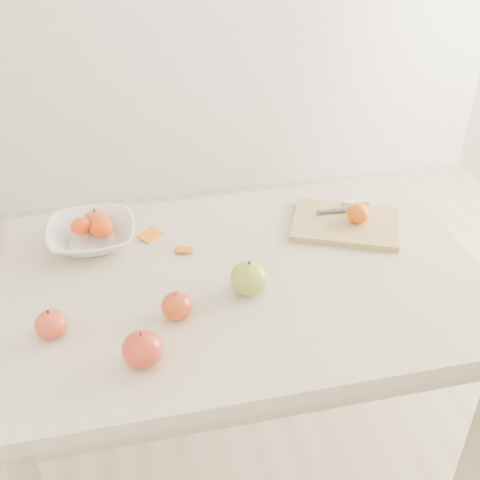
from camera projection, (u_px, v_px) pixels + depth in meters
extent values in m
plane|color=#C6B293|center=(243.00, 460.00, 1.93)|extent=(3.50, 3.50, 0.00)
cube|color=beige|center=(244.00, 280.00, 1.52)|extent=(1.20, 0.80, 0.04)
cylinder|color=#BCAA8E|center=(54.00, 332.00, 1.90)|extent=(0.06, 0.06, 0.71)
cylinder|color=#BCAA8E|center=(372.00, 285.00, 2.10)|extent=(0.06, 0.06, 0.71)
cylinder|color=#BCAA8E|center=(477.00, 446.00, 1.55)|extent=(0.06, 0.06, 0.71)
cube|color=tan|center=(345.00, 224.00, 1.68)|extent=(0.35, 0.31, 0.02)
ellipsoid|color=#CB4F07|center=(358.00, 213.00, 1.66)|extent=(0.06, 0.06, 0.05)
imported|color=white|center=(92.00, 235.00, 1.60)|extent=(0.23, 0.23, 0.06)
ellipsoid|color=#D93A07|center=(81.00, 226.00, 1.59)|extent=(0.05, 0.05, 0.05)
ellipsoid|color=#DD4407|center=(102.00, 228.00, 1.58)|extent=(0.06, 0.06, 0.05)
cube|color=orange|center=(151.00, 236.00, 1.64)|extent=(0.07, 0.07, 0.01)
cube|color=#CE610E|center=(184.00, 251.00, 1.59)|extent=(0.05, 0.05, 0.01)
cube|color=silver|center=(356.00, 203.00, 1.74)|extent=(0.08, 0.02, 0.01)
cube|color=#383B3F|center=(333.00, 211.00, 1.71)|extent=(0.10, 0.02, 0.00)
ellipsoid|color=olive|center=(249.00, 278.00, 1.43)|extent=(0.09, 0.09, 0.08)
ellipsoid|color=#9D0B15|center=(96.00, 222.00, 1.64)|extent=(0.08, 0.08, 0.07)
ellipsoid|color=#A20F18|center=(51.00, 324.00, 1.30)|extent=(0.07, 0.07, 0.06)
ellipsoid|color=maroon|center=(142.00, 349.00, 1.23)|extent=(0.09, 0.09, 0.08)
ellipsoid|color=maroon|center=(177.00, 306.00, 1.35)|extent=(0.07, 0.07, 0.06)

